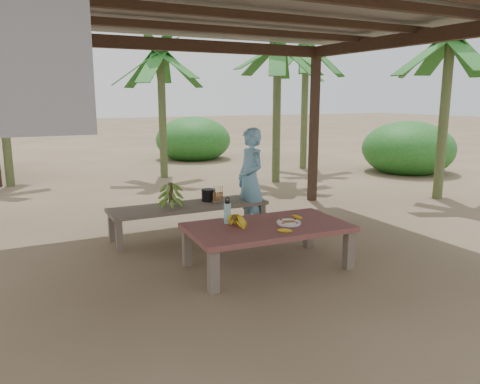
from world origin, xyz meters
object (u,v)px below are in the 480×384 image
water_flask (227,212)px  cooking_pot (208,195)px  work_table (268,230)px  plate (289,223)px  woman (250,180)px  ripe_banana_bunch (234,221)px  bench (189,209)px

water_flask → cooking_pot: 1.43m
work_table → plate: bearing=-20.0°
work_table → woman: size_ratio=1.23×
work_table → ripe_banana_bunch: bearing=171.7°
ripe_banana_bunch → woman: (0.92, 1.36, 0.17)m
bench → cooking_pot: size_ratio=11.47×
work_table → bench: 1.59m
water_flask → woman: bearing=51.8°
work_table → ripe_banana_bunch: size_ratio=7.18×
work_table → cooking_pot: cooking_pot is taller
water_flask → cooking_pot: (0.35, 1.38, -0.09)m
bench → plate: (0.58, -1.64, 0.12)m
bench → cooking_pot: bearing=17.8°
bench → woman: 0.97m
bench → plate: bearing=-70.3°
ripe_banana_bunch → woman: bearing=55.9°
water_flask → woman: size_ratio=0.20×
cooking_pot → woman: size_ratio=0.13×
plate → cooking_pot: 1.77m
water_flask → cooking_pot: water_flask is taller
plate → water_flask: bearing=148.3°
water_flask → woman: woman is taller
woman → bench: bearing=-97.7°
cooking_pot → woman: 0.65m
water_flask → work_table: bearing=-36.5°
work_table → ripe_banana_bunch: (-0.38, 0.07, 0.14)m
plate → cooking_pot: (-0.25, 1.75, 0.01)m
woman → water_flask: bearing=-38.5°
plate → bench: bearing=109.5°
bench → ripe_banana_bunch: 1.49m
work_table → cooking_pot: bearing=93.4°
bench → ripe_banana_bunch: bearing=-90.7°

